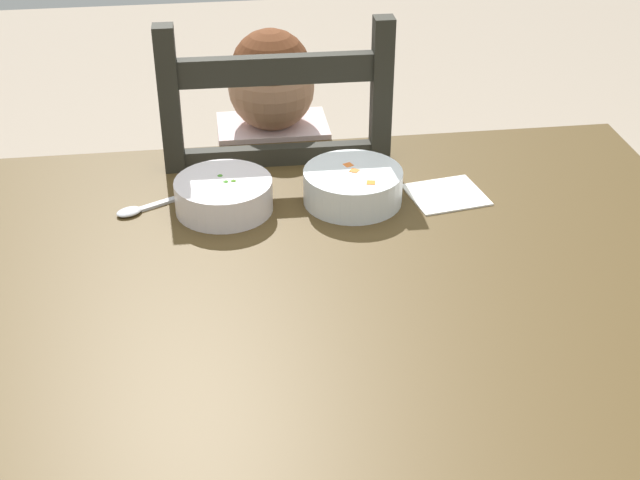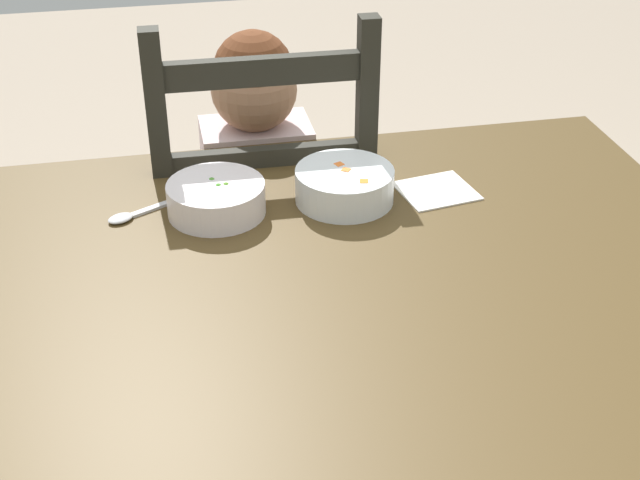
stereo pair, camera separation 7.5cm
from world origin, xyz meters
TOP-DOWN VIEW (x-y plane):
  - dining_table at (0.00, 0.00)m, footprint 1.25×1.07m
  - dining_chair at (-0.05, 0.58)m, footprint 0.43×0.43m
  - child_figure at (-0.05, 0.58)m, footprint 0.32×0.31m
  - bowl_of_peas at (-0.16, 0.29)m, footprint 0.16×0.16m
  - bowl_of_carrots at (0.06, 0.29)m, footprint 0.17×0.17m
  - spoon at (-0.31, 0.30)m, footprint 0.13×0.08m
  - paper_napkin at (0.22, 0.28)m, footprint 0.14×0.13m

SIDE VIEW (x-z plane):
  - dining_chair at x=-0.05m, z-range -0.04..0.98m
  - child_figure at x=-0.05m, z-range 0.15..1.11m
  - dining_table at x=0.00m, z-range 0.28..1.03m
  - paper_napkin at x=0.22m, z-range 0.75..0.75m
  - spoon at x=-0.31m, z-range 0.75..0.76m
  - bowl_of_peas at x=-0.16m, z-range 0.75..0.81m
  - bowl_of_carrots at x=0.06m, z-range 0.75..0.81m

